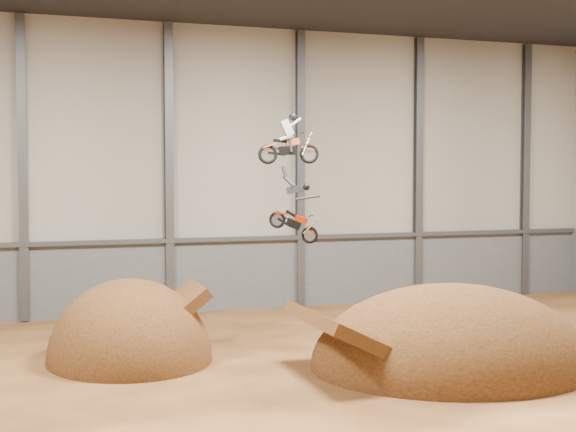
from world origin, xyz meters
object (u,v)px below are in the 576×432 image
object	(u,v)px
takeoff_ramp	(130,360)
fmx_rider_a	(289,136)
fmx_rider_b	(290,205)
landing_ramp	(451,366)

from	to	relation	value
takeoff_ramp	fmx_rider_a	bearing A→B (deg)	-5.93
fmx_rider_a	fmx_rider_b	size ratio (longest dim) A/B	0.87
landing_ramp	fmx_rider_b	size ratio (longest dim) A/B	3.84
fmx_rider_b	landing_ramp	bearing A→B (deg)	-2.96
takeoff_ramp	fmx_rider_a	distance (m)	10.09
landing_ramp	fmx_rider_b	world-z (taller)	fmx_rider_b
fmx_rider_a	fmx_rider_b	xyz separation A→B (m)	(-0.11, -0.50, -2.55)
takeoff_ramp	fmx_rider_b	size ratio (longest dim) A/B	2.61
landing_ramp	fmx_rider_a	size ratio (longest dim) A/B	4.40
takeoff_ramp	fmx_rider_b	world-z (taller)	fmx_rider_b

